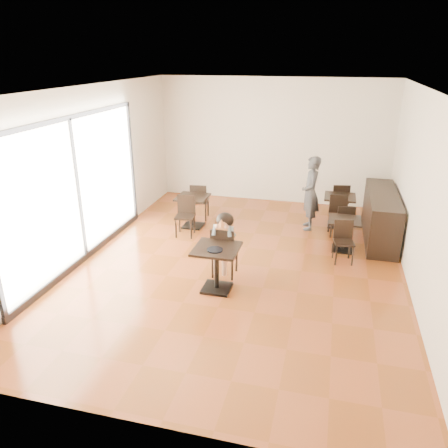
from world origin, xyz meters
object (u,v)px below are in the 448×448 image
(cafe_table_mid, at_px, (343,235))
(chair_back_a, at_px, (339,201))
(child_chair, at_px, (225,251))
(chair_left_a, at_px, (200,201))
(child, at_px, (225,245))
(adult_patron, at_px, (310,193))
(chair_left_b, at_px, (185,217))
(chair_mid_a, at_px, (344,222))
(chair_mid_b, at_px, (344,243))
(child_table, at_px, (217,269))
(cafe_table_left, at_px, (193,212))
(cafe_table_back, at_px, (339,211))
(chair_back_b, at_px, (339,216))

(cafe_table_mid, height_order, chair_back_a, chair_back_a)
(child_chair, distance_m, chair_left_a, 2.94)
(child, relative_size, cafe_table_mid, 1.76)
(adult_patron, distance_m, chair_left_b, 2.83)
(child_chair, height_order, cafe_table_mid, child_chair)
(chair_mid_a, distance_m, chair_mid_b, 1.10)
(child_table, height_order, cafe_table_left, child_table)
(chair_mid_b, bearing_deg, chair_mid_a, 79.37)
(cafe_table_left, distance_m, chair_left_a, 0.55)
(cafe_table_mid, relative_size, cafe_table_back, 0.92)
(cafe_table_mid, bearing_deg, chair_back_a, 93.31)
(cafe_table_left, distance_m, chair_left_b, 0.55)
(cafe_table_left, bearing_deg, cafe_table_mid, -8.32)
(child_chair, relative_size, cafe_table_back, 1.29)
(adult_patron, bearing_deg, chair_back_b, 59.12)
(cafe_table_mid, xyz_separation_m, cafe_table_back, (-0.11, 1.34, 0.03))
(child_chair, xyz_separation_m, chair_mid_a, (2.06, 2.15, -0.06))
(chair_back_b, bearing_deg, cafe_table_mid, -91.98)
(chair_left_a, bearing_deg, chair_mid_b, 148.67)
(chair_back_b, bearing_deg, cafe_table_back, 80.15)
(chair_mid_b, distance_m, chair_left_a, 3.70)
(cafe_table_back, height_order, chair_mid_a, chair_mid_a)
(cafe_table_mid, xyz_separation_m, chair_left_a, (-3.34, 1.04, 0.10))
(chair_mid_a, bearing_deg, chair_back_a, -95.96)
(adult_patron, bearing_deg, chair_left_a, -99.76)
(cafe_table_back, bearing_deg, chair_back_b, -90.00)
(child_table, xyz_separation_m, chair_back_b, (1.95, 2.95, 0.05))
(chair_mid_b, bearing_deg, child, -163.52)
(child_table, bearing_deg, chair_mid_b, 37.91)
(child, relative_size, adult_patron, 0.71)
(child_chair, xyz_separation_m, cafe_table_left, (-1.28, 2.09, -0.10))
(adult_patron, bearing_deg, child, -36.02)
(cafe_table_mid, xyz_separation_m, chair_left_b, (-3.34, -0.06, 0.10))
(cafe_table_mid, bearing_deg, child, -142.09)
(chair_back_a, bearing_deg, cafe_table_back, 80.15)
(adult_patron, relative_size, cafe_table_mid, 2.49)
(adult_patron, height_order, chair_mid_b, adult_patron)
(adult_patron, distance_m, cafe_table_left, 2.68)
(cafe_table_left, distance_m, chair_mid_b, 3.50)
(chair_left_b, bearing_deg, child_table, -64.45)
(adult_patron, height_order, chair_back_a, adult_patron)
(cafe_table_mid, bearing_deg, chair_mid_b, -90.00)
(cafe_table_left, distance_m, chair_mid_a, 3.34)
(cafe_table_left, bearing_deg, chair_mid_a, 1.05)
(child, height_order, cafe_table_left, child)
(child_table, xyz_separation_m, chair_mid_a, (2.06, 2.70, 0.01))
(child_table, bearing_deg, child, 90.00)
(adult_patron, distance_m, cafe_table_back, 0.86)
(cafe_table_mid, height_order, chair_left_b, chair_left_b)
(child_table, xyz_separation_m, cafe_table_back, (1.95, 3.50, -0.02))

